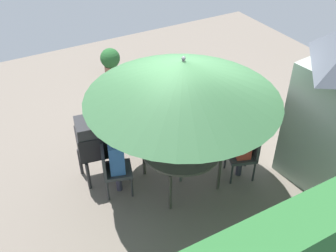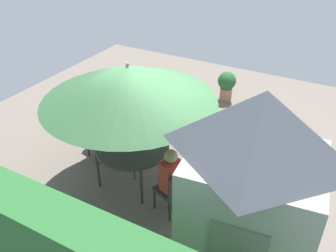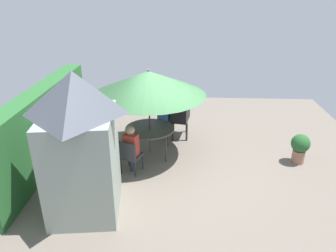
# 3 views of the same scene
# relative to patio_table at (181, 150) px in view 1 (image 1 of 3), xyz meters

# --- Properties ---
(ground_plane) EXTENTS (11.00, 11.00, 0.00)m
(ground_plane) POSITION_rel_patio_table_xyz_m (-0.56, -0.78, -0.71)
(ground_plane) COLOR #6B6056
(patio_table) EXTENTS (1.35, 1.35, 0.77)m
(patio_table) POSITION_rel_patio_table_xyz_m (0.00, 0.00, 0.00)
(patio_table) COLOR #47423D
(patio_table) RESTS_ON ground
(patio_umbrella) EXTENTS (2.99, 2.99, 2.41)m
(patio_umbrella) POSITION_rel_patio_table_xyz_m (0.00, 0.00, 1.33)
(patio_umbrella) COLOR #4C4C51
(patio_umbrella) RESTS_ON ground
(bbq_grill) EXTENTS (0.78, 0.62, 1.20)m
(bbq_grill) POSITION_rel_patio_table_xyz_m (1.14, -0.82, 0.13)
(bbq_grill) COLOR black
(bbq_grill) RESTS_ON ground
(chair_near_shed) EXTENTS (0.59, 0.59, 0.90)m
(chair_near_shed) POSITION_rel_patio_table_xyz_m (-1.08, 0.39, -0.19)
(chair_near_shed) COLOR #38383D
(chair_near_shed) RESTS_ON ground
(chair_far_side) EXTENTS (0.58, 0.58, 0.90)m
(chair_far_side) POSITION_rel_patio_table_xyz_m (1.11, -0.35, -0.19)
(chair_far_side) COLOR #38383D
(chair_far_side) RESTS_ON ground
(potted_plant_by_shed) EXTENTS (0.48, 0.48, 0.81)m
(potted_plant_by_shed) POSITION_rel_patio_table_xyz_m (-0.34, -3.99, -0.24)
(potted_plant_by_shed) COLOR #936651
(potted_plant_by_shed) RESTS_ON ground
(person_in_red) EXTENTS (0.34, 0.40, 1.26)m
(person_in_red) POSITION_rel_patio_table_xyz_m (-1.00, 0.36, 0.07)
(person_in_red) COLOR #CC3D33
(person_in_red) RESTS_ON ground
(person_in_blue) EXTENTS (0.33, 0.40, 1.26)m
(person_in_blue) POSITION_rel_patio_table_xyz_m (1.03, -0.32, 0.07)
(person_in_blue) COLOR #3866B2
(person_in_blue) RESTS_ON ground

